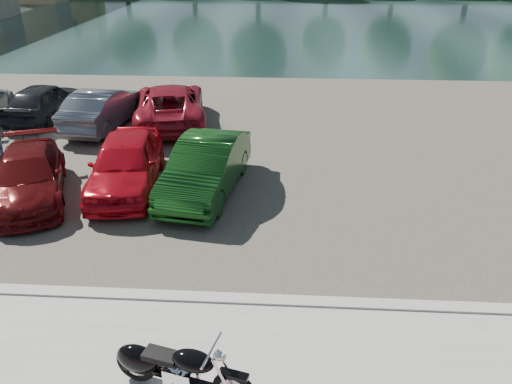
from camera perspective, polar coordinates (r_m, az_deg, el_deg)
ground at (r=8.66m, az=-4.85°, el=-20.89°), size 200.00×200.00×0.00m
kerb at (r=10.06m, az=-3.27°, el=-12.21°), size 60.00×0.30×0.14m
parking_lot at (r=17.96m, az=-0.03°, el=5.99°), size 60.00×18.00×0.04m
river at (r=46.21m, az=2.32°, el=18.81°), size 120.00×40.00×0.00m
motorcycle at (r=8.19m, az=-9.79°, el=-19.10°), size 2.29×0.94×1.05m
car_3 at (r=14.86m, az=-24.58°, el=1.63°), size 3.30×4.78×1.28m
car_4 at (r=14.51m, az=-14.65°, el=3.22°), size 2.34×4.67×1.53m
car_5 at (r=13.89m, az=-5.76°, el=2.84°), size 2.21×4.72×1.50m
car_8 at (r=21.62m, az=-23.11°, el=9.54°), size 1.86×4.28×1.44m
car_9 at (r=19.85m, az=-17.10°, el=9.17°), size 2.03×4.62×1.47m
car_10 at (r=19.65m, az=-9.77°, el=9.86°), size 3.57×5.87×1.52m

